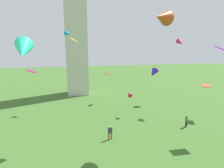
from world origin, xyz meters
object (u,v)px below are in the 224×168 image
(person_1, at_px, (110,132))
(kite_flying_11, at_px, (180,42))
(kite_flying_9, at_px, (23,50))
(kite_flying_6, at_px, (153,73))
(kite_flying_10, at_px, (206,86))
(kite_flying_0, at_px, (32,71))
(kite_flying_3, at_px, (129,94))
(person_0, at_px, (187,120))
(kite_flying_4, at_px, (162,17))
(kite_flying_5, at_px, (108,74))
(kite_flying_8, at_px, (224,49))
(kite_flying_7, at_px, (68,34))
(kite_flying_2, at_px, (73,40))

(person_1, distance_m, kite_flying_11, 18.98)
(kite_flying_9, distance_m, kite_flying_11, 23.89)
(kite_flying_6, bearing_deg, kite_flying_10, -8.58)
(kite_flying_0, bearing_deg, kite_flying_3, 21.90)
(kite_flying_3, height_order, kite_flying_10, kite_flying_10)
(person_0, distance_m, kite_flying_11, 12.89)
(person_1, xyz_separation_m, kite_flying_4, (5.20, -1.57, 12.86))
(kite_flying_5, bearing_deg, kite_flying_8, -103.05)
(kite_flying_9, bearing_deg, kite_flying_7, 72.00)
(kite_flying_0, bearing_deg, kite_flying_5, 54.00)
(kite_flying_0, bearing_deg, person_0, 2.99)
(kite_flying_5, distance_m, kite_flying_11, 14.63)
(kite_flying_5, relative_size, kite_flying_10, 0.64)
(kite_flying_11, bearing_deg, kite_flying_4, -134.74)
(kite_flying_3, xyz_separation_m, kite_flying_5, (-1.52, 8.10, 2.32))
(person_1, height_order, kite_flying_9, kite_flying_9)
(kite_flying_0, bearing_deg, kite_flying_8, -1.18)
(person_0, relative_size, kite_flying_2, 1.46)
(kite_flying_4, relative_size, kite_flying_11, 1.75)
(person_0, bearing_deg, kite_flying_9, 151.36)
(kite_flying_11, bearing_deg, kite_flying_2, -161.61)
(kite_flying_7, distance_m, kite_flying_8, 23.74)
(person_1, bearing_deg, person_0, -22.65)
(kite_flying_6, xyz_separation_m, kite_flying_8, (1.47, -13.45, 4.44))
(kite_flying_0, height_order, kite_flying_9, kite_flying_9)
(kite_flying_4, distance_m, kite_flying_7, 18.04)
(kite_flying_2, xyz_separation_m, kite_flying_9, (-4.40, -3.58, -1.16))
(person_0, relative_size, kite_flying_8, 0.93)
(person_0, xyz_separation_m, kite_flying_11, (2.89, 6.34, 10.85))
(person_1, distance_m, kite_flying_9, 12.66)
(kite_flying_10, distance_m, kite_flying_11, 8.10)
(kite_flying_2, bearing_deg, kite_flying_3, -13.95)
(kite_flying_8, bearing_deg, kite_flying_3, 143.79)
(person_1, relative_size, kite_flying_2, 1.45)
(kite_flying_4, xyz_separation_m, kite_flying_9, (-13.33, -0.50, -3.38))
(kite_flying_2, height_order, kite_flying_10, kite_flying_2)
(kite_flying_0, xyz_separation_m, kite_flying_9, (0.91, -8.38, 2.66))
(kite_flying_4, xyz_separation_m, kite_flying_6, (6.69, 12.98, -7.68))
(kite_flying_9, bearing_deg, kite_flying_6, 30.61)
(kite_flying_0, height_order, kite_flying_10, kite_flying_0)
(kite_flying_10, relative_size, kite_flying_11, 1.28)
(kite_flying_0, relative_size, kite_flying_2, 1.02)
(kite_flying_9, bearing_deg, kite_flying_11, 18.37)
(kite_flying_2, relative_size, kite_flying_6, 0.47)
(kite_flying_2, height_order, kite_flying_9, kite_flying_2)
(person_0, bearing_deg, kite_flying_8, -83.90)
(kite_flying_4, relative_size, kite_flying_10, 1.37)
(kite_flying_7, distance_m, kite_flying_9, 16.85)
(kite_flying_7, bearing_deg, kite_flying_9, -142.72)
(kite_flying_3, relative_size, kite_flying_4, 0.44)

